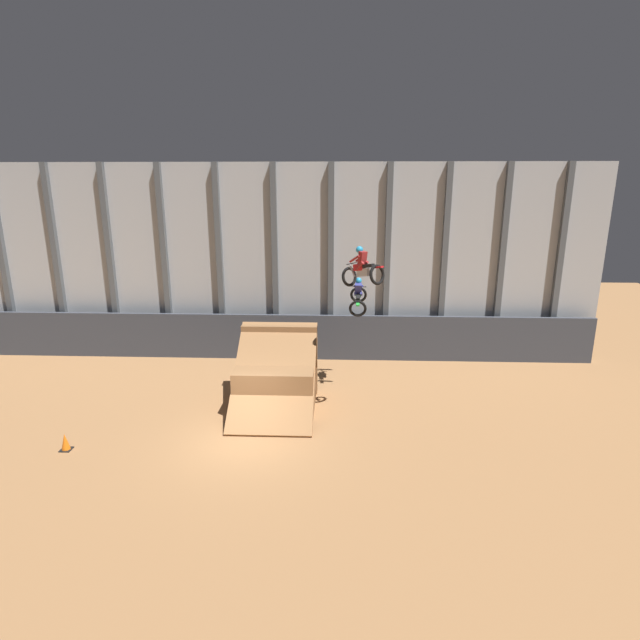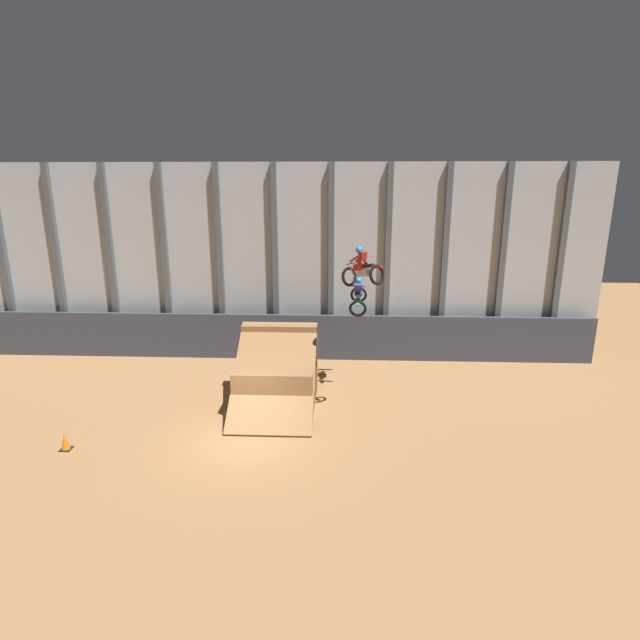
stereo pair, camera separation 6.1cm
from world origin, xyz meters
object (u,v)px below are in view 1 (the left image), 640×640
dirt_ramp (277,377)px  rider_bike_right_air (362,269)px  rider_bike_left_air (358,297)px  traffic_cone_near_ramp (65,442)px

dirt_ramp → rider_bike_right_air: rider_bike_right_air is taller
rider_bike_left_air → rider_bike_right_air: (0.03, -2.66, 1.59)m
dirt_ramp → rider_bike_left_air: bearing=30.7°
traffic_cone_near_ramp → dirt_ramp: bearing=31.6°
traffic_cone_near_ramp → rider_bike_left_air: bearing=31.3°
rider_bike_left_air → traffic_cone_near_ramp: size_ratio=3.19×
dirt_ramp → traffic_cone_near_ramp: 7.76m
dirt_ramp → rider_bike_left_air: rider_bike_left_air is taller
rider_bike_right_air → traffic_cone_near_ramp: rider_bike_right_air is taller
rider_bike_left_air → traffic_cone_near_ramp: 12.08m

